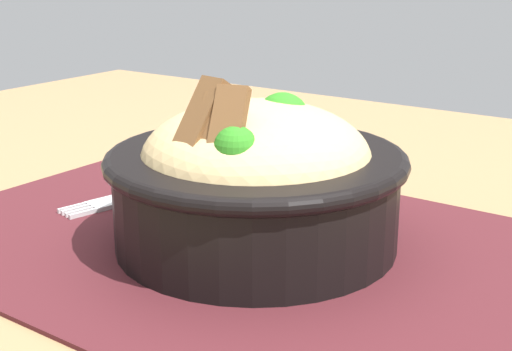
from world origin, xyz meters
name	(u,v)px	position (x,y,z in m)	size (l,w,h in m)	color
table	(242,304)	(0.00, 0.00, 0.70)	(1.25, 0.99, 0.76)	#99754C
placemat	(229,241)	(-0.01, 0.03, 0.76)	(0.45, 0.33, 0.00)	#47191E
bowl	(256,178)	(-0.03, 0.02, 0.81)	(0.21, 0.21, 0.12)	black
fork	(128,198)	(0.11, 0.01, 0.77)	(0.04, 0.13, 0.00)	silver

